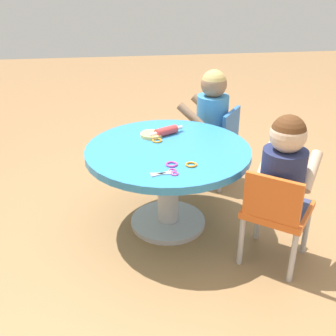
{
  "coord_description": "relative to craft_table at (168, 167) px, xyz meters",
  "views": [
    {
      "loc": [
        -2.05,
        0.27,
        1.4
      ],
      "look_at": [
        0.0,
        0.0,
        0.37
      ],
      "focal_mm": 44.31,
      "sensor_mm": 36.0,
      "label": 1
    }
  ],
  "objects": [
    {
      "name": "ground_plane",
      "position": [
        0.0,
        0.0,
        -0.38
      ],
      "size": [
        10.0,
        10.0,
        0.0
      ],
      "primitive_type": "plane",
      "color": "#9E7247"
    },
    {
      "name": "craft_table",
      "position": [
        0.0,
        0.0,
        0.0
      ],
      "size": [
        0.9,
        0.9,
        0.49
      ],
      "color": "silver",
      "rests_on": "ground"
    },
    {
      "name": "child_chair_left",
      "position": [
        -0.41,
        -0.48,
        -0.07
      ],
      "size": [
        0.42,
        0.42,
        0.54
      ],
      "color": "#B7B7BC",
      "rests_on": "ground"
    },
    {
      "name": "seated_child_left",
      "position": [
        -0.38,
        -0.5,
        0.15
      ],
      "size": [
        0.44,
        0.42,
        0.51
      ],
      "color": "#3F4772",
      "rests_on": "ground"
    },
    {
      "name": "child_chair_right",
      "position": [
        0.5,
        -0.39,
        -0.07
      ],
      "size": [
        0.42,
        0.42,
        0.54
      ],
      "color": "#B7B7BC",
      "rests_on": "ground"
    },
    {
      "name": "seated_child_right",
      "position": [
        0.52,
        -0.36,
        0.15
      ],
      "size": [
        0.42,
        0.44,
        0.51
      ],
      "color": "#3F4772",
      "rests_on": "ground"
    },
    {
      "name": "rolling_pin",
      "position": [
        0.19,
        -0.01,
        0.14
      ],
      "size": [
        0.13,
        0.21,
        0.05
      ],
      "color": "#D83F3F",
      "rests_on": "craft_table"
    },
    {
      "name": "craft_scissors",
      "position": [
        -0.3,
        0.04,
        0.12
      ],
      "size": [
        0.08,
        0.14,
        0.01
      ],
      "color": "silver",
      "rests_on": "craft_table"
    },
    {
      "name": "playdough_blob_0",
      "position": [
        0.18,
        0.07,
        0.12
      ],
      "size": [
        0.13,
        0.13,
        0.02
      ],
      "primitive_type": "cylinder",
      "color": "#F2CC72",
      "rests_on": "craft_table"
    },
    {
      "name": "cookie_cutter_0",
      "position": [
        -0.22,
        0.01,
        0.12
      ],
      "size": [
        0.06,
        0.06,
        0.01
      ],
      "primitive_type": "torus",
      "color": "#D83FA5",
      "rests_on": "craft_table"
    },
    {
      "name": "cookie_cutter_1",
      "position": [
        -0.23,
        -0.09,
        0.12
      ],
      "size": [
        0.06,
        0.06,
        0.01
      ],
      "primitive_type": "torus",
      "color": "orange",
      "rests_on": "craft_table"
    },
    {
      "name": "cookie_cutter_2",
      "position": [
        0.1,
        0.05,
        0.12
      ],
      "size": [
        0.06,
        0.06,
        0.01
      ],
      "primitive_type": "torus",
      "color": "orange",
      "rests_on": "craft_table"
    }
  ]
}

